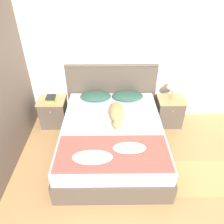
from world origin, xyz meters
name	(u,v)px	position (x,y,z in m)	size (l,w,h in m)	color
ground_plane	(110,210)	(0.00, 0.00, 0.00)	(16.00, 16.00, 0.00)	tan
wall_back	(109,55)	(0.00, 2.13, 1.27)	(9.00, 0.06, 2.55)	silver
bed	(112,139)	(0.04, 1.05, 0.28)	(1.59, 1.97, 0.57)	#4C4238
headboard	(111,91)	(0.04, 2.06, 0.58)	(1.67, 0.06, 1.13)	#4C4238
nightstand_left	(54,112)	(-1.05, 1.80, 0.28)	(0.49, 0.40, 0.56)	#4C4238
nightstand_right	(169,111)	(1.13, 1.80, 0.28)	(0.49, 0.40, 0.56)	#4C4238
pillow_left	(96,96)	(-0.25, 1.80, 0.63)	(0.55, 0.36, 0.12)	#284C3D
pillow_right	(128,96)	(0.33, 1.80, 0.63)	(0.55, 0.36, 0.12)	#284C3D
quilt	(112,153)	(0.03, 0.43, 0.59)	(1.47, 0.64, 0.06)	#BC4C42
dog	(117,113)	(0.11, 1.22, 0.66)	(0.23, 0.70, 0.20)	tan
book_stack	(51,98)	(-1.05, 1.78, 0.60)	(0.16, 0.24, 0.08)	gold
table_lamp	(174,84)	(1.13, 1.82, 0.85)	(0.24, 0.24, 0.38)	#9E7A4C
rug	(203,177)	(1.38, 0.49, 0.00)	(0.92, 0.65, 0.00)	tan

